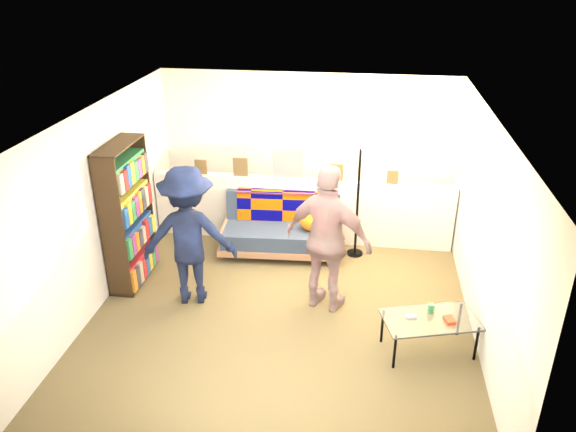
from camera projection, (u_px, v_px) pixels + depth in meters
The scene contains 10 objects.
ground at pixel (283, 306), 6.98m from camera, with size 5.00×5.00×0.00m, color brown.
room_shell at pixel (289, 166), 6.69m from camera, with size 4.60×5.05×2.45m.
half_wall_ledge at pixel (301, 210), 8.38m from camera, with size 4.45×0.15×1.00m, color silver.
ledge_decor at pixel (286, 167), 8.10m from camera, with size 2.97×0.02×0.45m.
futon_sofa at pixel (283, 229), 8.13m from camera, with size 1.80×0.94×0.75m.
bookshelf at pixel (128, 219), 7.20m from camera, with size 0.31×0.94×1.89m.
coffee_table at pixel (431, 321), 6.04m from camera, with size 1.12×0.81×0.52m.
floor_lamp at pixel (360, 177), 7.70m from camera, with size 0.39×0.30×1.68m.
person_left at pixel (189, 236), 6.76m from camera, with size 1.14×0.66×1.77m, color black.
person_right at pixel (328, 240), 6.59m from camera, with size 1.08×0.45×1.85m, color #D58A8C.
Camera 1 is at (0.88, -5.77, 3.98)m, focal length 35.00 mm.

